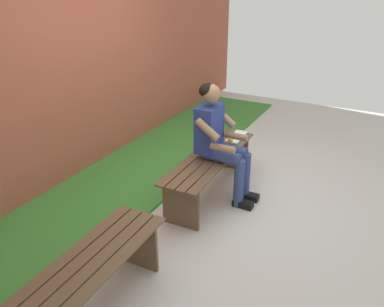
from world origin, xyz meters
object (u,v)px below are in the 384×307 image
object	(u,v)px
bench_far	(83,282)
person_seated	(219,138)
apple	(230,140)
bench_near	(210,165)
book_open	(236,137)

from	to	relation	value
bench_far	person_seated	world-z (taller)	person_seated
person_seated	apple	bearing A→B (deg)	-173.34
bench_near	apple	bearing A→B (deg)	173.32
bench_near	bench_far	size ratio (longest dim) A/B	1.06
bench_far	apple	size ratio (longest dim) A/B	21.88
bench_far	book_open	size ratio (longest dim) A/B	3.78
bench_near	book_open	size ratio (longest dim) A/B	4.01
person_seated	book_open	world-z (taller)	person_seated
bench_near	apple	world-z (taller)	apple
person_seated	bench_near	bearing A→B (deg)	-93.05
bench_near	book_open	distance (m)	0.62
bench_near	book_open	xyz separation A→B (m)	(-0.61, 0.06, 0.13)
person_seated	book_open	distance (m)	0.66
person_seated	book_open	size ratio (longest dim) A/B	3.07
person_seated	bench_far	bearing A→B (deg)	-2.87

